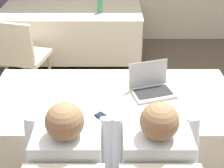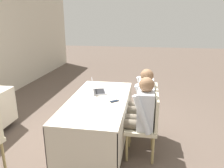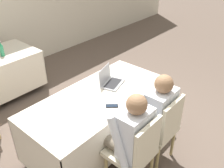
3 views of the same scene
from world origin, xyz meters
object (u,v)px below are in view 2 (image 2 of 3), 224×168
object	(u,v)px
chair_near_right	(147,110)
person_checkered_shirt	(140,113)
chair_near_left	(147,124)
laptop	(98,90)
person_white_shirt	(141,100)
cell_phone	(114,101)

from	to	relation	value
chair_near_right	person_checkered_shirt	distance (m)	0.51
chair_near_left	laptop	bearing A→B (deg)	-123.61
laptop	person_white_shirt	xyz separation A→B (m)	(-0.07, -0.71, -0.11)
chair_near_right	laptop	bearing A→B (deg)	-94.60
chair_near_left	person_white_shirt	bearing A→B (deg)	-167.71
chair_near_left	chair_near_right	bearing A→B (deg)	-180.00
chair_near_left	person_white_shirt	world-z (taller)	person_white_shirt
person_white_shirt	person_checkered_shirt	bearing A→B (deg)	0.00
cell_phone	chair_near_left	bearing A→B (deg)	-152.89
cell_phone	person_checkered_shirt	xyz separation A→B (m)	(-0.18, -0.38, -0.07)
laptop	person_checkered_shirt	bearing A→B (deg)	-144.07
chair_near_right	person_white_shirt	world-z (taller)	person_white_shirt
person_checkered_shirt	person_white_shirt	xyz separation A→B (m)	(0.48, 0.00, 0.00)
person_checkered_shirt	person_white_shirt	bearing A→B (deg)	-180.00
chair_near_right	person_checkered_shirt	world-z (taller)	person_checkered_shirt
cell_phone	person_checkered_shirt	size ratio (longest dim) A/B	0.12
chair_near_right	cell_phone	bearing A→B (deg)	-58.76
laptop	person_white_shirt	world-z (taller)	person_white_shirt
chair_near_left	person_checkered_shirt	size ratio (longest dim) A/B	0.78
laptop	chair_near_right	world-z (taller)	laptop
cell_phone	laptop	bearing A→B (deg)	0.87
cell_phone	chair_near_right	distance (m)	0.61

